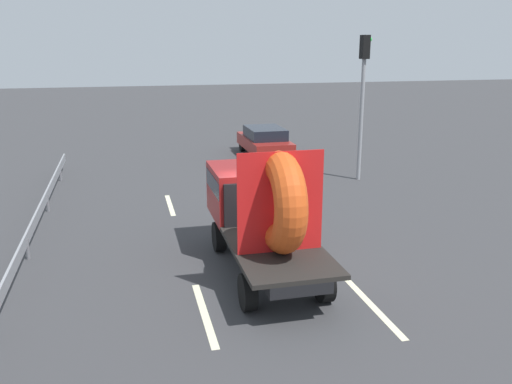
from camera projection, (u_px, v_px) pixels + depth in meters
name	position (u px, v px, depth m)	size (l,w,h in m)	color
ground_plane	(277.00, 269.00, 13.47)	(120.00, 120.00, 0.00)	#38383A
flatbed_truck	(260.00, 205.00, 13.35)	(2.02, 5.54, 3.26)	black
distant_sedan	(265.00, 141.00, 26.64)	(1.87, 4.37, 1.43)	black
traffic_light	(363.00, 87.00, 21.28)	(0.42, 0.36, 5.72)	gray
guardrail	(38.00, 215.00, 15.93)	(0.10, 16.99, 0.71)	gray
lane_dash_left_near	(204.00, 314.00, 11.25)	(2.83, 0.16, 0.01)	beige
lane_dash_left_far	(170.00, 205.00, 18.75)	(2.50, 0.16, 0.01)	beige
lane_dash_right_near	(372.00, 305.00, 11.60)	(2.93, 0.16, 0.01)	beige
lane_dash_right_far	(273.00, 203.00, 18.97)	(2.97, 0.16, 0.01)	beige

